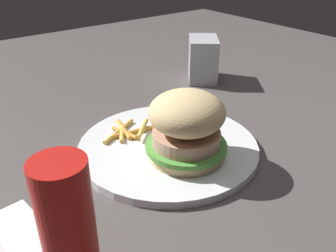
# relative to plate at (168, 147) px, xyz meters

# --- Properties ---
(ground_plane) EXTENTS (1.60, 1.60, 0.00)m
(ground_plane) POSITION_rel_plate_xyz_m (-0.03, -0.01, -0.01)
(ground_plane) COLOR #47423F
(plate) EXTENTS (0.27, 0.27, 0.01)m
(plate) POSITION_rel_plate_xyz_m (0.00, 0.00, 0.00)
(plate) COLOR silver
(plate) RESTS_ON ground_plane
(sandwich) EXTENTS (0.11, 0.11, 0.10)m
(sandwich) POSITION_rel_plate_xyz_m (0.00, 0.04, 0.06)
(sandwich) COLOR tan
(sandwich) RESTS_ON plate
(fries_pile) EXTENTS (0.10, 0.08, 0.01)m
(fries_pile) POSITION_rel_plate_xyz_m (0.03, -0.06, 0.01)
(fries_pile) COLOR #E5B251
(fries_pile) RESTS_ON plate
(napkin_dispenser) EXTENTS (0.10, 0.11, 0.09)m
(napkin_dispenser) POSITION_rel_plate_xyz_m (-0.25, -0.19, 0.04)
(napkin_dispenser) COLOR #B7BABF
(napkin_dispenser) RESTS_ON ground_plane
(ketchup_bottle) EXTENTS (0.04, 0.04, 0.15)m
(ketchup_bottle) POSITION_rel_plate_xyz_m (0.22, 0.15, 0.07)
(ketchup_bottle) COLOR #B21914
(ketchup_bottle) RESTS_ON ground_plane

